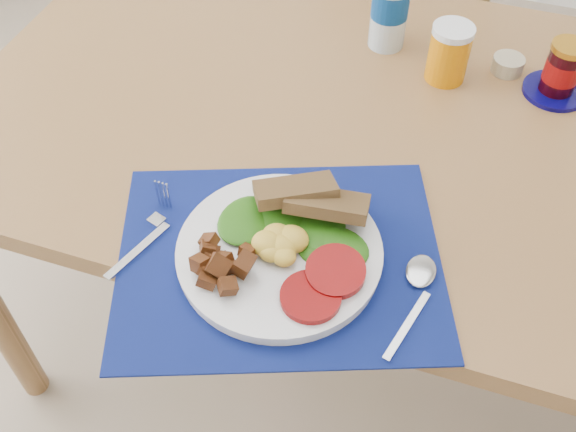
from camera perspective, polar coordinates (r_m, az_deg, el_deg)
name	(u,v)px	position (r m, az deg, el deg)	size (l,w,h in m)	color
ground	(303,394)	(1.73, 1.30, -14.79)	(4.00, 4.00, 0.00)	gray
table	(341,144)	(1.30, 4.50, 6.08)	(1.40, 0.90, 0.75)	brown
chair_far	(408,4)	(1.89, 10.09, 17.24)	(0.44, 0.42, 1.14)	brown
placemat	(279,258)	(1.01, -0.73, -3.57)	(0.48, 0.37, 0.00)	#040831
breakfast_plate	(275,250)	(0.99, -1.15, -2.87)	(0.30, 0.30, 0.07)	silver
fork	(150,231)	(1.05, -11.62, -1.22)	(0.05, 0.18, 0.00)	#B2B5BA
spoon	(417,287)	(0.99, 10.85, -5.96)	(0.04, 0.19, 0.01)	#B2B5BA
juice_glass	(449,55)	(1.32, 13.44, 13.15)	(0.08, 0.08, 0.10)	orange
ramekin	(508,65)	(1.39, 18.11, 12.08)	(0.06, 0.06, 0.03)	tan
jam_on_saucer	(561,72)	(1.35, 22.14, 11.21)	(0.12, 0.12, 0.11)	#06044A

